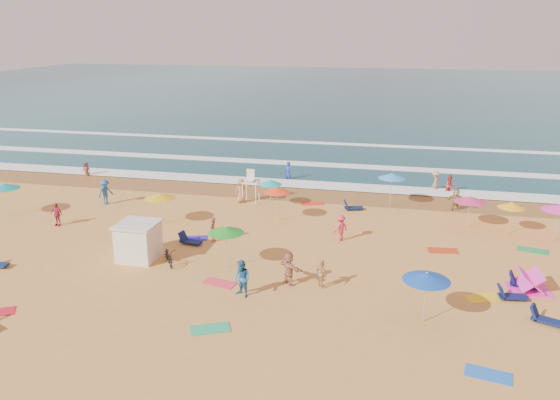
# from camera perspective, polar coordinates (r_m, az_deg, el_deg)

# --- Properties ---
(ground) EXTENTS (220.00, 220.00, 0.00)m
(ground) POSITION_cam_1_polar(r_m,az_deg,el_deg) (31.26, -2.43, -5.87)
(ground) COLOR gold
(ground) RESTS_ON ground
(ocean) EXTENTS (220.00, 140.00, 0.18)m
(ocean) POSITION_cam_1_polar(r_m,az_deg,el_deg) (112.64, 8.73, 11.03)
(ocean) COLOR #0C4756
(ocean) RESTS_ON ground
(wet_sand) EXTENTS (220.00, 220.00, 0.00)m
(wet_sand) POSITION_cam_1_polar(r_m,az_deg,el_deg) (42.73, 1.84, 0.66)
(wet_sand) COLOR olive
(wet_sand) RESTS_ON ground
(surf_foam) EXTENTS (200.00, 18.70, 0.05)m
(surf_foam) POSITION_cam_1_polar(r_m,az_deg,el_deg) (51.09, 3.68, 3.57)
(surf_foam) COLOR white
(surf_foam) RESTS_ON ground
(cabana) EXTENTS (2.00, 2.00, 2.00)m
(cabana) POSITION_cam_1_polar(r_m,az_deg,el_deg) (31.53, -14.57, -4.27)
(cabana) COLOR white
(cabana) RESTS_ON ground
(cabana_roof) EXTENTS (2.20, 2.20, 0.12)m
(cabana_roof) POSITION_cam_1_polar(r_m,az_deg,el_deg) (31.16, -14.71, -2.46)
(cabana_roof) COLOR silver
(cabana_roof) RESTS_ON cabana
(bicycle) EXTENTS (1.54, 1.90, 0.97)m
(bicycle) POSITION_cam_1_polar(r_m,az_deg,el_deg) (30.69, -11.56, -5.71)
(bicycle) COLOR black
(bicycle) RESTS_ON ground
(lifeguard_stand) EXTENTS (1.20, 1.20, 2.10)m
(lifeguard_stand) POSITION_cam_1_polar(r_m,az_deg,el_deg) (40.59, -3.06, 1.26)
(lifeguard_stand) COLOR white
(lifeguard_stand) RESTS_ON ground
(beach_umbrellas) EXTENTS (42.78, 28.96, 0.81)m
(beach_umbrellas) POSITION_cam_1_polar(r_m,az_deg,el_deg) (30.91, 1.19, -1.87)
(beach_umbrellas) COLOR #1A36E4
(beach_umbrellas) RESTS_ON ground
(loungers) EXTENTS (36.72, 20.61, 0.34)m
(loungers) POSITION_cam_1_polar(r_m,az_deg,el_deg) (28.87, 6.73, -7.67)
(loungers) COLOR navy
(loungers) RESTS_ON ground
(towels) EXTENTS (38.45, 21.13, 0.03)m
(towels) POSITION_cam_1_polar(r_m,az_deg,el_deg) (30.17, 8.97, -6.95)
(towels) COLOR red
(towels) RESTS_ON ground
(beachgoers) EXTENTS (38.09, 26.55, 2.14)m
(beachgoers) POSITION_cam_1_polar(r_m,az_deg,el_deg) (35.63, -5.02, -1.53)
(beachgoers) COLOR red
(beachgoers) RESTS_ON ground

